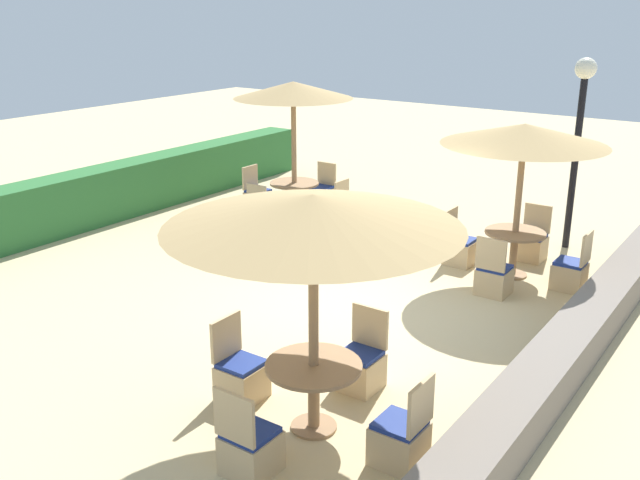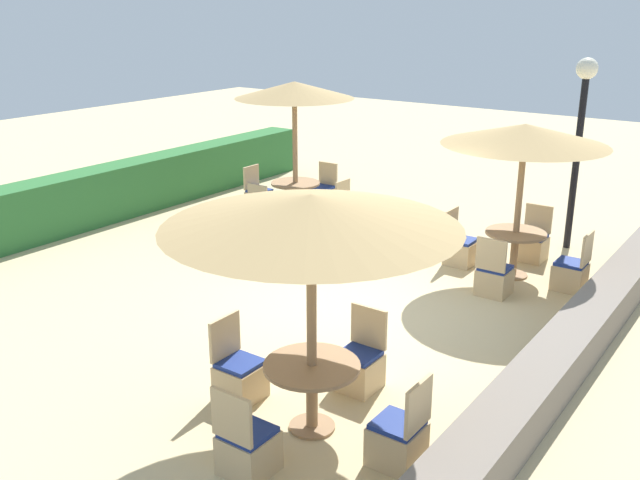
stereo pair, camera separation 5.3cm
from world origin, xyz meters
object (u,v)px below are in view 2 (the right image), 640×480
Objects in this scene: round_table_front_left at (312,379)px; patio_chair_front_left_east at (359,367)px; lamp_post at (582,116)px; parasol_back_right at (294,91)px; patio_chair_front_right_west at (494,278)px; patio_chair_front_right_north at (460,249)px; patio_chair_front_left_west at (247,448)px; patio_chair_back_right_south at (334,212)px; patio_chair_front_right_south at (571,273)px; parasol_front_left at (311,212)px; patio_chair_front_left_south at (399,439)px; patio_chair_back_right_west at (265,217)px; parasol_front_right at (525,135)px; patio_chair_back_right_north at (259,198)px; round_table_front_right at (515,243)px; patio_chair_front_right_east at (532,245)px; round_table_back_right at (296,191)px; patio_chair_front_left_north at (239,376)px; patio_chair_back_right_east at (323,195)px.

round_table_front_left is 1.06× the size of patio_chair_front_left_east.
lamp_post is 5.27m from parasol_back_right.
patio_chair_front_right_north is (0.92, 0.98, 0.00)m from patio_chair_front_right_west.
patio_chair_front_left_west is 5.39m from patio_chair_front_right_west.
patio_chair_back_right_south is at bearing 107.57° from lamp_post.
patio_chair_front_right_west is at bearing 135.23° from patio_chair_front_right_south.
parasol_front_left reaches higher than patio_chair_front_left_south.
parasol_front_left is 5.81m from patio_chair_front_right_north.
round_table_front_left is 1.06m from patio_chair_front_left_south.
round_table_front_left is at bearing 89.73° from patio_chair_front_left_south.
parasol_back_right is 7.57m from parasol_front_left.
parasol_front_right is (0.43, -4.81, 2.01)m from patio_chair_back_right_west.
patio_chair_back_right_north is 1.90m from patio_chair_back_right_south.
patio_chair_back_right_south reaches higher than round_table_front_left.
parasol_front_right is 2.66× the size of round_table_front_right.
patio_chair_front_left_west is at bearing 7.09° from patio_chair_front_right_north.
patio_chair_front_right_east is (-1.01, 0.29, -2.09)m from lamp_post.
round_table_back_right is 1.06× the size of patio_chair_front_left_north.
patio_chair_front_left_east is (-4.95, -5.66, 0.00)m from patio_chair_back_right_north.
round_table_front_left is 1.06× the size of patio_chair_front_right_west.
patio_chair_front_right_north is (-0.55, -3.88, -0.31)m from round_table_back_right.
patio_chair_front_right_east is at bearing -0.62° from round_table_front_left.
patio_chair_back_right_west is at bearing 43.75° from round_table_front_left.
lamp_post is 3.57× the size of patio_chair_front_left_south.
patio_chair_front_right_west is (-0.92, -0.05, -0.30)m from round_table_front_right.
patio_chair_back_right_east and patio_chair_front_right_east have the same top height.
patio_chair_back_right_north is 8.23m from round_table_front_left.
lamp_post is at bearing 147.95° from patio_chair_front_right_north.
patio_chair_front_left_west is (-0.94, 0.06, -0.30)m from round_table_front_left.
patio_chair_front_right_north is at bearing 8.91° from round_table_front_left.
lamp_post is 6.66m from patio_chair_front_left_east.
patio_chair_back_right_east is at bearing 72.09° from parasol_front_right.
patio_chair_back_right_west is 0.32× the size of parasol_front_left.
patio_chair_back_right_west is 1.00× the size of patio_chair_front_left_south.
parasol_back_right is 5.32m from patio_chair_front_right_east.
lamp_post is 6.56m from patio_chair_back_right_north.
lamp_post is 3.57× the size of patio_chair_back_right_west.
round_table_front_right is 0.95m from patio_chair_front_right_east.
patio_chair_back_right_west is 4.98m from patio_chair_front_right_east.
patio_chair_front_left_south is 6.35m from patio_chair_front_right_east.
round_table_back_right is at bearing 83.50° from parasol_front_right.
patio_chair_back_right_east is at bearing 72.09° from round_table_front_right.
patio_chair_front_right_east is 1.00× the size of patio_chair_front_right_south.
patio_chair_front_left_west is at bearing -92.05° from patio_chair_front_right_west.
patio_chair_front_left_east is 5.30m from patio_chair_front_right_east.
patio_chair_back_right_west is 7.51m from patio_chair_front_left_west.
round_table_back_right is 1.03m from patio_chair_back_right_north.
patio_chair_front_right_east is at bearing -85.71° from parasol_back_right.
parasol_back_right reaches higher than patio_chair_back_right_north.
parasol_front_left is (-5.92, -4.72, 1.76)m from round_table_back_right.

